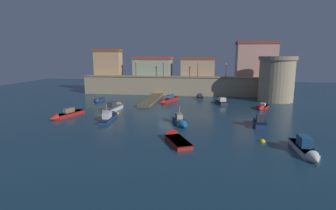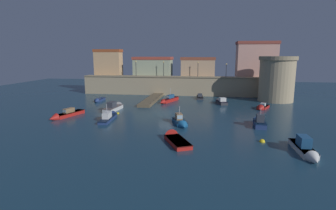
# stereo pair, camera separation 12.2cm
# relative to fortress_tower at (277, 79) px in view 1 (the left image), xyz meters

# --- Properties ---
(ground_plane) EXTENTS (119.80, 119.80, 0.00)m
(ground_plane) POSITION_rel_fortress_tower_xyz_m (-21.60, -15.61, -4.86)
(ground_plane) COLOR #19384C
(quay_wall) EXTENTS (48.71, 3.07, 4.66)m
(quay_wall) POSITION_rel_fortress_tower_xyz_m (-21.60, 5.74, -2.52)
(quay_wall) COLOR tan
(quay_wall) RESTS_ON ground
(old_town_backdrop) EXTENTS (46.75, 6.21, 8.73)m
(old_town_backdrop) POSITION_rel_fortress_tower_xyz_m (-16.90, 9.67, 3.09)
(old_town_backdrop) COLOR tan
(old_town_backdrop) RESTS_ON ground
(fortress_tower) EXTENTS (7.85, 7.85, 9.60)m
(fortress_tower) POSITION_rel_fortress_tower_xyz_m (0.00, 0.00, 0.00)
(fortress_tower) COLOR tan
(fortress_tower) RESTS_ON ground
(pier_dock) EXTENTS (2.48, 16.00, 0.70)m
(pier_dock) POSITION_rel_fortress_tower_xyz_m (-26.60, -3.65, -4.57)
(pier_dock) COLOR brown
(pier_dock) RESTS_ON ground
(quay_lamp_0) EXTENTS (0.32, 0.32, 3.77)m
(quay_lamp_0) POSITION_rel_fortress_tower_xyz_m (-32.66, 5.74, 2.28)
(quay_lamp_0) COLOR black
(quay_lamp_0) RESTS_ON quay_wall
(quay_lamp_1) EXTENTS (0.32, 0.32, 3.62)m
(quay_lamp_1) POSITION_rel_fortress_tower_xyz_m (-25.59, 5.74, 2.19)
(quay_lamp_1) COLOR black
(quay_lamp_1) RESTS_ON quay_wall
(quay_lamp_2) EXTENTS (0.32, 0.32, 3.59)m
(quay_lamp_2) POSITION_rel_fortress_tower_xyz_m (-17.10, 5.74, 2.17)
(quay_lamp_2) COLOR black
(quay_lamp_2) RESTS_ON quay_wall
(quay_lamp_3) EXTENTS (0.32, 0.32, 3.21)m
(quay_lamp_3) POSITION_rel_fortress_tower_xyz_m (-10.34, 5.74, 1.95)
(quay_lamp_3) COLOR black
(quay_lamp_3) RESTS_ON quay_wall
(moored_boat_0) EXTENTS (1.96, 7.39, 3.04)m
(moored_boat_0) POSITION_rel_fortress_tower_xyz_m (-29.70, -21.15, -4.48)
(moored_boat_0) COLOR navy
(moored_boat_0) RESTS_ON ground
(moored_boat_1) EXTENTS (1.23, 4.33, 1.12)m
(moored_boat_1) POSITION_rel_fortress_tower_xyz_m (-37.81, -6.15, -4.57)
(moored_boat_1) COLOR navy
(moored_boat_1) RESTS_ON ground
(moored_boat_2) EXTENTS (3.56, 7.08, 3.10)m
(moored_boat_2) POSITION_rel_fortress_tower_xyz_m (-22.76, -4.74, -4.36)
(moored_boat_2) COLOR red
(moored_boat_2) RESTS_ON ground
(moored_boat_3) EXTENTS (1.53, 6.51, 2.07)m
(moored_boat_3) POSITION_rel_fortress_tower_xyz_m (-4.53, -32.76, -4.37)
(moored_boat_3) COLOR silver
(moored_boat_3) RESTS_ON ground
(moored_boat_4) EXTENTS (2.95, 5.22, 3.02)m
(moored_boat_4) POSITION_rel_fortress_tower_xyz_m (-18.26, -23.15, -4.46)
(moored_boat_4) COLOR #195689
(moored_boat_4) RESTS_ON ground
(moored_boat_5) EXTENTS (1.72, 4.84, 3.02)m
(moored_boat_5) POSITION_rel_fortress_tower_xyz_m (-7.17, -21.75, -4.33)
(moored_boat_5) COLOR navy
(moored_boat_5) RESTS_ON ground
(moored_boat_6) EXTENTS (3.17, 4.45, 1.51)m
(moored_boat_6) POSITION_rel_fortress_tower_xyz_m (-4.52, -9.59, -4.53)
(moored_boat_6) COLOR red
(moored_boat_6) RESTS_ON ground
(moored_boat_7) EXTENTS (2.25, 6.67, 2.10)m
(moored_boat_7) POSITION_rel_fortress_tower_xyz_m (-31.28, -14.11, -4.35)
(moored_boat_7) COLOR silver
(moored_boat_7) RESTS_ON ground
(moored_boat_8) EXTENTS (2.65, 4.55, 1.77)m
(moored_boat_8) POSITION_rel_fortress_tower_xyz_m (-11.86, -4.89, -4.42)
(moored_boat_8) COLOR #333338
(moored_boat_8) RESTS_ON ground
(moored_boat_9) EXTENTS (3.30, 7.02, 1.67)m
(moored_boat_9) POSITION_rel_fortress_tower_xyz_m (-37.25, -21.04, -4.46)
(moored_boat_9) COLOR red
(moored_boat_9) RESTS_ON ground
(moored_boat_10) EXTENTS (1.72, 5.26, 1.54)m
(moored_boat_10) POSITION_rel_fortress_tower_xyz_m (-16.38, 1.60, -4.53)
(moored_boat_10) COLOR #333338
(moored_boat_10) RESTS_ON ground
(moored_boat_11) EXTENTS (4.19, 6.11, 1.70)m
(moored_boat_11) POSITION_rel_fortress_tower_xyz_m (-18.27, -30.40, -4.59)
(moored_boat_11) COLOR red
(moored_boat_11) RESTS_ON ground
(mooring_buoy_0) EXTENTS (0.67, 0.67, 0.67)m
(mooring_buoy_0) POSITION_rel_fortress_tower_xyz_m (-8.13, -29.35, -4.86)
(mooring_buoy_0) COLOR yellow
(mooring_buoy_0) RESTS_ON ground
(mooring_buoy_1) EXTENTS (0.49, 0.49, 0.49)m
(mooring_buoy_1) POSITION_rel_fortress_tower_xyz_m (-29.66, -17.37, -4.86)
(mooring_buoy_1) COLOR yellow
(mooring_buoy_1) RESTS_ON ground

